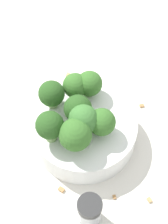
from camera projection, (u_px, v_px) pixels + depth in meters
name	position (u px, v px, depth m)	size (l,w,h in m)	color
ground_plane	(84.00, 138.00, 0.63)	(3.00, 3.00, 0.00)	silver
bowl	(84.00, 130.00, 0.61)	(0.17, 0.17, 0.05)	white
broccoli_floret_0	(83.00, 120.00, 0.55)	(0.04, 0.04, 0.06)	#84AD66
broccoli_floret_1	(78.00, 109.00, 0.57)	(0.04, 0.04, 0.05)	#8EB770
broccoli_floret_2	(50.00, 126.00, 0.54)	(0.04, 0.04, 0.06)	#7A9E5B
broccoli_floret_3	(89.00, 84.00, 0.59)	(0.04, 0.04, 0.05)	#84AD66
broccoli_floret_4	(75.00, 135.00, 0.54)	(0.05, 0.05, 0.06)	#84AD66
broccoli_floret_5	(75.00, 86.00, 0.59)	(0.04, 0.04, 0.05)	#7A9E5B
broccoli_floret_6	(53.00, 93.00, 0.58)	(0.04, 0.04, 0.05)	#7A9E5B
broccoli_floret_7	(100.00, 124.00, 0.55)	(0.04, 0.04, 0.05)	#8EB770
pepper_shaker	(90.00, 211.00, 0.53)	(0.04, 0.04, 0.06)	#B2B7BC
almond_crumb_0	(150.00, 200.00, 0.57)	(0.01, 0.01, 0.01)	tan
almond_crumb_1	(114.00, 197.00, 0.57)	(0.01, 0.00, 0.01)	olive
almond_crumb_2	(142.00, 105.00, 0.66)	(0.01, 0.01, 0.01)	#AD7F4C
almond_crumb_3	(61.00, 189.00, 0.57)	(0.01, 0.01, 0.01)	#AD7F4C
almond_crumb_4	(68.00, 74.00, 0.70)	(0.01, 0.01, 0.01)	tan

